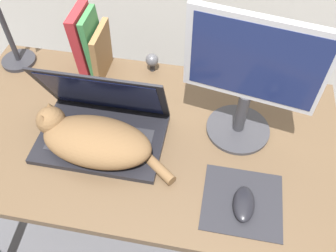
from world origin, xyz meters
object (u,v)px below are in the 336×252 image
at_px(cat, 93,140).
at_px(laptop, 102,125).
at_px(book_row, 91,46).
at_px(external_monitor, 250,77).
at_px(webcam, 152,61).
at_px(computer_mouse, 244,204).

bearing_deg(cat, laptop, 85.14).
bearing_deg(cat, book_row, 107.66).
height_order(external_monitor, book_row, external_monitor).
bearing_deg(laptop, webcam, 75.36).
height_order(external_monitor, computer_mouse, external_monitor).
bearing_deg(computer_mouse, book_row, 141.21).
height_order(cat, webcam, cat).
relative_size(cat, external_monitor, 1.06).
distance_m(computer_mouse, book_row, 0.75).
bearing_deg(webcam, external_monitor, -35.07).
bearing_deg(computer_mouse, webcam, 125.86).
height_order(computer_mouse, book_row, book_row).
bearing_deg(book_row, laptop, -67.56).
distance_m(external_monitor, computer_mouse, 0.35).
relative_size(laptop, book_row, 1.53).
distance_m(laptop, book_row, 0.32).
relative_size(cat, computer_mouse, 4.06).
height_order(laptop, external_monitor, external_monitor).
bearing_deg(book_row, external_monitor, -19.13).
height_order(external_monitor, webcam, external_monitor).
relative_size(external_monitor, book_row, 1.65).
bearing_deg(external_monitor, laptop, -166.92).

